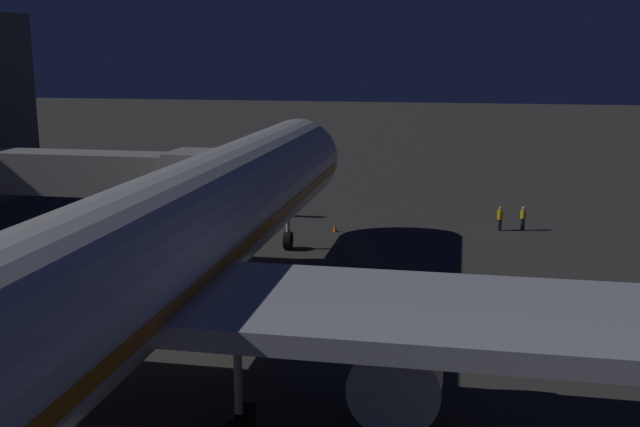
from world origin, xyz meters
TOP-DOWN VIEW (x-y plane):
  - ground_plane at (0.00, 0.00)m, footprint 320.00×320.00m
  - airliner_at_gate at (-0.00, 10.81)m, footprint 56.34×61.26m
  - jet_bridge at (11.47, -7.96)m, footprint 21.28×3.40m
  - ground_crew_near_nose_gear at (-15.58, -21.82)m, footprint 0.40×0.40m
  - ground_crew_by_belt_loader at (-13.93, -21.47)m, footprint 0.40×0.40m
  - traffic_cone_nose_port at (-2.20, -18.89)m, footprint 0.36×0.36m
  - traffic_cone_nose_starboard at (2.20, -18.89)m, footprint 0.36×0.36m

SIDE VIEW (x-z plane):
  - ground_plane at x=0.00m, z-range 0.00..0.00m
  - traffic_cone_nose_port at x=-2.20m, z-range 0.00..0.55m
  - traffic_cone_nose_starboard at x=2.20m, z-range 0.00..0.55m
  - ground_crew_near_nose_gear at x=-15.58m, z-range 0.09..1.88m
  - ground_crew_by_belt_loader at x=-13.93m, z-range 0.09..1.88m
  - airliner_at_gate at x=0.00m, z-range -4.68..15.62m
  - jet_bridge at x=11.47m, z-range 2.02..9.14m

